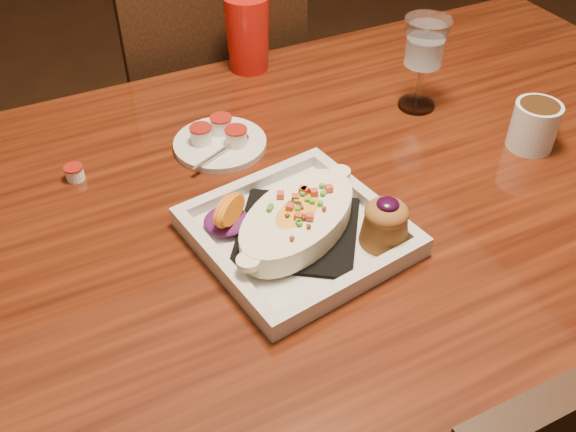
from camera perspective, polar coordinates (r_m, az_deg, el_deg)
name	(u,v)px	position (r m, az deg, el deg)	size (l,w,h in m)	color
table	(338,227)	(1.07, 4.43, -0.99)	(1.50, 0.90, 0.75)	#66260E
chair_far	(208,118)	(1.62, -7.09, 8.60)	(0.42, 0.42, 0.93)	black
plate	(306,225)	(0.88, 1.58, -0.83)	(0.30, 0.30, 0.08)	silver
coffee_mug	(536,123)	(1.13, 21.14, 7.68)	(0.11, 0.08, 0.08)	silver
goblet	(425,48)	(1.15, 12.06, 14.41)	(0.08, 0.08, 0.17)	silver
saucer	(220,141)	(1.08, -6.09, 6.65)	(0.15, 0.15, 0.10)	silver
creamer_loose	(75,173)	(1.05, -18.44, 3.67)	(0.03, 0.03, 0.02)	white
red_tumbler	(248,33)	(1.28, -3.60, 15.90)	(0.09, 0.09, 0.15)	red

